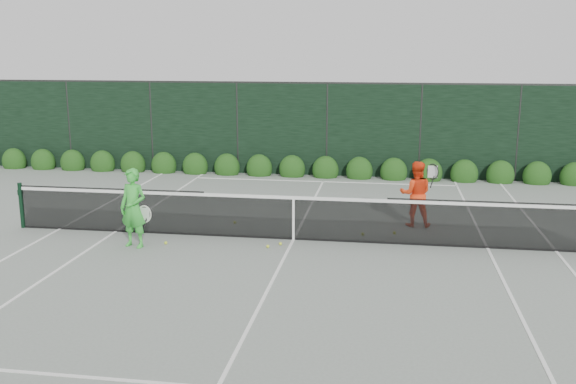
# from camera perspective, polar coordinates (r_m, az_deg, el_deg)

# --- Properties ---
(ground) EXTENTS (80.00, 80.00, 0.00)m
(ground) POSITION_cam_1_polar(r_m,az_deg,el_deg) (14.09, 0.49, -4.26)
(ground) COLOR gray
(ground) RESTS_ON ground
(tennis_net) EXTENTS (12.90, 0.10, 1.07)m
(tennis_net) POSITION_cam_1_polar(r_m,az_deg,el_deg) (13.95, 0.39, -2.16)
(tennis_net) COLOR black
(tennis_net) RESTS_ON ground
(player_woman) EXTENTS (0.70, 0.54, 1.67)m
(player_woman) POSITION_cam_1_polar(r_m,az_deg,el_deg) (13.78, -13.58, -1.40)
(player_woman) COLOR green
(player_woman) RESTS_ON ground
(player_man) EXTENTS (0.86, 0.60, 1.54)m
(player_man) POSITION_cam_1_polar(r_m,az_deg,el_deg) (15.30, 11.29, -0.16)
(player_man) COLOR #F93D14
(player_man) RESTS_ON ground
(court_lines) EXTENTS (11.03, 23.83, 0.01)m
(court_lines) POSITION_cam_1_polar(r_m,az_deg,el_deg) (14.09, 0.49, -4.23)
(court_lines) COLOR white
(court_lines) RESTS_ON ground
(windscreen_fence) EXTENTS (32.00, 21.07, 3.06)m
(windscreen_fence) POSITION_cam_1_polar(r_m,az_deg,el_deg) (11.11, -1.54, -0.76)
(windscreen_fence) COLOR black
(windscreen_fence) RESTS_ON ground
(hedge_row) EXTENTS (31.66, 0.65, 0.94)m
(hedge_row) POSITION_cam_1_polar(r_m,az_deg,el_deg) (20.94, 3.34, 1.95)
(hedge_row) COLOR #11380F
(hedge_row) RESTS_ON ground
(tennis_balls) EXTENTS (4.91, 1.93, 0.07)m
(tennis_balls) POSITION_cam_1_polar(r_m,az_deg,el_deg) (14.20, -0.27, -3.98)
(tennis_balls) COLOR #CFE132
(tennis_balls) RESTS_ON ground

